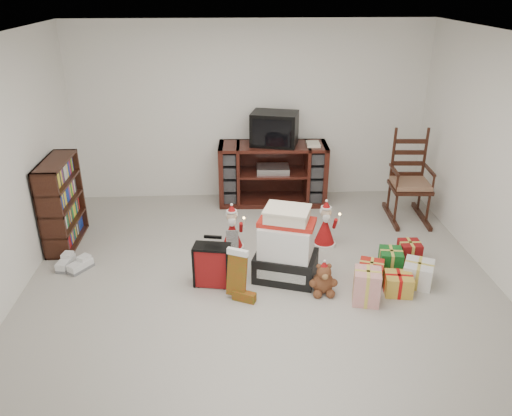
{
  "coord_description": "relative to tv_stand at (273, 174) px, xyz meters",
  "views": [
    {
      "loc": [
        -0.31,
        -4.44,
        2.96
      ],
      "look_at": [
        -0.03,
        0.6,
        0.64
      ],
      "focal_mm": 35.0,
      "sensor_mm": 36.0,
      "label": 1
    }
  ],
  "objects": [
    {
      "name": "crt_television",
      "position": [
        0.02,
        -0.0,
        0.66
      ],
      "size": [
        0.71,
        0.59,
        0.45
      ],
      "rotation": [
        0.0,
        0.0,
        -0.26
      ],
      "color": "black",
      "rests_on": "tv_stand"
    },
    {
      "name": "gift_cluster",
      "position": [
        1.1,
        -2.18,
        -0.29
      ],
      "size": [
        0.83,
        1.16,
        0.28
      ],
      "color": "#B01E14",
      "rests_on": "floor"
    },
    {
      "name": "red_suitcase",
      "position": [
        -0.82,
        -2.13,
        -0.2
      ],
      "size": [
        0.38,
        0.25,
        0.54
      ],
      "rotation": [
        0.0,
        0.0,
        -0.18
      ],
      "color": "maroon",
      "rests_on": "floor"
    },
    {
      "name": "mrs_claus_figurine",
      "position": [
        -0.6,
        -1.37,
        -0.21
      ],
      "size": [
        0.28,
        0.27,
        0.58
      ],
      "color": "maroon",
      "rests_on": "floor"
    },
    {
      "name": "teddy_bear",
      "position": [
        0.32,
        -2.35,
        -0.29
      ],
      "size": [
        0.23,
        0.2,
        0.34
      ],
      "color": "brown",
      "rests_on": "floor"
    },
    {
      "name": "bookshelf",
      "position": [
        -2.63,
        -1.09,
        0.08
      ],
      "size": [
        0.29,
        0.87,
        1.06
      ],
      "color": "#35190E",
      "rests_on": "floor"
    },
    {
      "name": "gift_pile",
      "position": [
        -0.03,
        -2.04,
        -0.08
      ],
      "size": [
        0.76,
        0.64,
        0.81
      ],
      "rotation": [
        0.0,
        0.0,
        -0.32
      ],
      "color": "black",
      "rests_on": "floor"
    },
    {
      "name": "santa_figurine",
      "position": [
        0.52,
        -1.34,
        -0.21
      ],
      "size": [
        0.29,
        0.27,
        0.59
      ],
      "color": "maroon",
      "rests_on": "floor"
    },
    {
      "name": "room",
      "position": [
        -0.3,
        -2.2,
        0.81
      ],
      "size": [
        5.01,
        5.01,
        2.51
      ],
      "color": "#A4A196",
      "rests_on": "ground"
    },
    {
      "name": "stocking",
      "position": [
        -0.56,
        -2.38,
        -0.16
      ],
      "size": [
        0.28,
        0.21,
        0.55
      ],
      "primitive_type": null,
      "rotation": [
        0.0,
        0.0,
        -0.43
      ],
      "color": "#0C6F17",
      "rests_on": "floor"
    },
    {
      "name": "rocking_chair",
      "position": [
        1.77,
        -0.6,
        -0.01
      ],
      "size": [
        0.55,
        0.86,
        1.25
      ],
      "rotation": [
        0.0,
        0.0,
        -0.06
      ],
      "color": "#35190E",
      "rests_on": "floor"
    },
    {
      "name": "tv_stand",
      "position": [
        0.0,
        0.0,
        0.0
      ],
      "size": [
        1.54,
        0.6,
        0.87
      ],
      "rotation": [
        0.0,
        0.0,
        -0.04
      ],
      "color": "#431913",
      "rests_on": "floor"
    },
    {
      "name": "sneaker_pair",
      "position": [
        -2.39,
        -1.73,
        -0.38
      ],
      "size": [
        0.41,
        0.31,
        0.11
      ],
      "rotation": [
        0.0,
        0.0,
        -0.35
      ],
      "color": "silver",
      "rests_on": "floor"
    }
  ]
}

